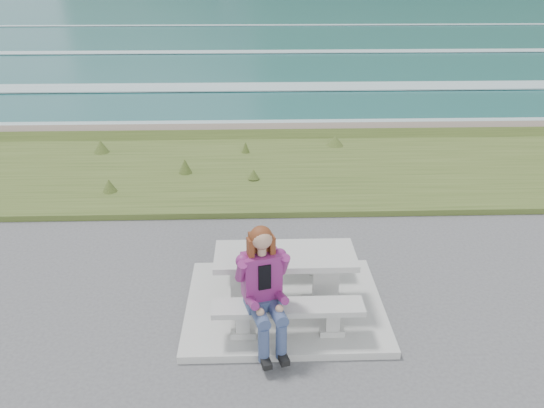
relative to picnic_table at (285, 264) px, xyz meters
name	(u,v)px	position (x,y,z in m)	size (l,w,h in m)	color
concrete_slab	(284,305)	(0.00, 0.00, -0.63)	(2.60, 2.10, 0.10)	#AFAEA9
picnic_table	(285,264)	(0.00, 0.00, 0.00)	(1.80, 0.75, 0.75)	#AFAEA9
bench_landward	(288,312)	(0.00, -0.70, -0.23)	(1.80, 0.35, 0.45)	#AFAEA9
bench_seaward	(282,253)	(0.00, 0.70, -0.23)	(1.80, 0.35, 0.45)	#AFAEA9
grass_verge	(272,173)	(0.00, 5.00, -0.68)	(160.00, 4.50, 0.22)	#37481B
shore_drop	(269,134)	(0.00, 7.90, -0.68)	(160.00, 0.80, 2.20)	brown
ocean	(261,75)	(0.00, 25.09, -2.42)	(1600.00, 1600.00, 0.09)	#205B5C
seated_woman	(266,306)	(-0.27, -0.84, -0.04)	(0.59, 0.83, 1.48)	navy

